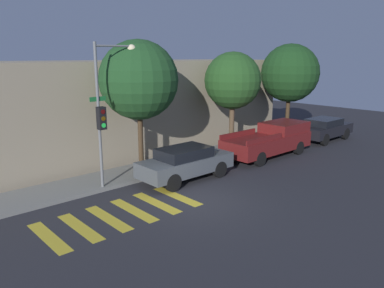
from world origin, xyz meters
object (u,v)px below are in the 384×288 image
at_px(sedan_near_corner, 186,162).
at_px(tree_near_corner, 139,80).
at_px(traffic_light_pole, 107,100).
at_px(pickup_truck, 271,140).
at_px(sedan_middle, 324,128).
at_px(tree_midblock, 233,81).
at_px(tree_far_end, 290,73).

relative_size(sedan_near_corner, tree_near_corner, 0.72).
bearing_deg(tree_near_corner, traffic_light_pole, -159.60).
xyz_separation_m(traffic_light_pole, tree_near_corner, (2.05, 0.76, 0.67)).
relative_size(pickup_truck, sedan_middle, 1.30).
bearing_deg(tree_midblock, sedan_near_corner, -158.98).
distance_m(sedan_near_corner, tree_far_end, 11.59).
bearing_deg(pickup_truck, tree_far_end, 23.94).
distance_m(traffic_light_pole, tree_far_end, 13.91).
xyz_separation_m(traffic_light_pole, sedan_middle, (15.14, -1.27, -2.92)).
xyz_separation_m(traffic_light_pole, tree_far_end, (13.88, 0.76, 0.62)).
distance_m(pickup_truck, sedan_middle, 5.84).
distance_m(tree_near_corner, tree_midblock, 6.28).
bearing_deg(tree_midblock, traffic_light_pole, -174.76).
bearing_deg(traffic_light_pole, sedan_middle, -4.81).
bearing_deg(sedan_near_corner, traffic_light_pole, 157.17).
xyz_separation_m(sedan_near_corner, tree_midblock, (5.30, 2.04, 3.27)).
bearing_deg(sedan_middle, sedan_near_corner, 180.00).
xyz_separation_m(sedan_near_corner, tree_far_end, (10.86, 2.04, 3.53)).
xyz_separation_m(sedan_near_corner, pickup_truck, (6.27, 0.00, 0.11)).
xyz_separation_m(pickup_truck, tree_midblock, (-0.98, 2.04, 3.16)).
relative_size(sedan_near_corner, pickup_truck, 0.79).
distance_m(sedan_near_corner, tree_midblock, 6.55).
relative_size(traffic_light_pole, tree_midblock, 1.05).
bearing_deg(sedan_middle, traffic_light_pole, 175.19).
distance_m(traffic_light_pole, sedan_middle, 15.47).
bearing_deg(sedan_near_corner, tree_far_end, 10.62).
bearing_deg(tree_far_end, tree_midblock, -180.00).
bearing_deg(traffic_light_pole, sedan_near_corner, -22.83).
relative_size(sedan_near_corner, sedan_middle, 1.02).
bearing_deg(pickup_truck, sedan_near_corner, 180.00).
xyz_separation_m(traffic_light_pole, tree_midblock, (8.32, 0.76, 0.36)).
relative_size(pickup_truck, tree_midblock, 1.00).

